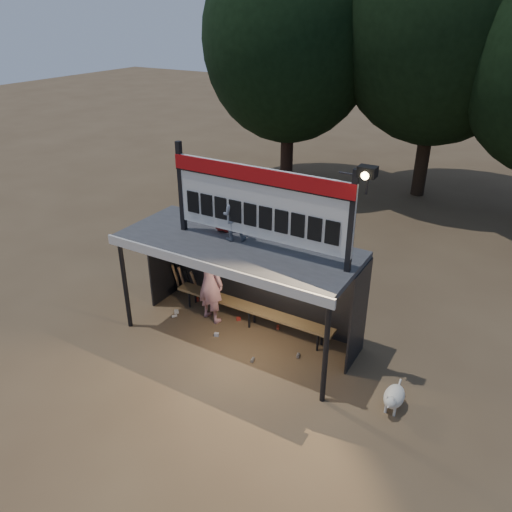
% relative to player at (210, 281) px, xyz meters
% --- Properties ---
extents(ground, '(80.00, 80.00, 0.00)m').
position_rel_player_xyz_m(ground, '(0.95, -0.29, -1.01)').
color(ground, brown).
rests_on(ground, ground).
extents(player, '(0.82, 0.63, 2.02)m').
position_rel_player_xyz_m(player, '(0.00, 0.00, 0.00)').
color(player, silver).
rests_on(player, ground).
extents(child_a, '(0.68, 0.65, 1.11)m').
position_rel_player_xyz_m(child_a, '(0.78, -0.19, 1.87)').
color(child_a, gray).
rests_on(child_a, dugout_shelter).
extents(child_b, '(0.47, 0.32, 0.93)m').
position_rel_player_xyz_m(child_b, '(0.37, 0.08, 1.78)').
color(child_b, maroon).
rests_on(child_b, dugout_shelter).
extents(dugout_shelter, '(5.10, 2.08, 2.32)m').
position_rel_player_xyz_m(dugout_shelter, '(0.95, -0.05, 0.84)').
color(dugout_shelter, '#39393B').
rests_on(dugout_shelter, ground).
extents(scoreboard_assembly, '(4.10, 0.27, 1.99)m').
position_rel_player_xyz_m(scoreboard_assembly, '(1.51, -0.30, 2.31)').
color(scoreboard_assembly, black).
rests_on(scoreboard_assembly, dugout_shelter).
extents(bench, '(4.00, 0.35, 0.48)m').
position_rel_player_xyz_m(bench, '(0.95, 0.26, -0.58)').
color(bench, olive).
rests_on(bench, ground).
extents(tree_left, '(6.46, 6.46, 9.27)m').
position_rel_player_xyz_m(tree_left, '(-3.05, 9.71, 4.50)').
color(tree_left, black).
rests_on(tree_left, ground).
extents(tree_mid, '(7.22, 7.22, 10.36)m').
position_rel_player_xyz_m(tree_mid, '(1.95, 11.21, 5.16)').
color(tree_mid, black).
rests_on(tree_mid, ground).
extents(dog, '(0.36, 0.81, 0.49)m').
position_rel_player_xyz_m(dog, '(4.55, -0.76, -0.73)').
color(dog, white).
rests_on(dog, ground).
extents(bats, '(0.68, 0.35, 0.84)m').
position_rel_player_xyz_m(bats, '(-1.15, 0.53, -0.58)').
color(bats, olive).
rests_on(bats, ground).
extents(litter, '(3.36, 1.47, 0.08)m').
position_rel_player_xyz_m(litter, '(0.51, -0.14, -0.97)').
color(litter, '#B2291E').
rests_on(litter, ground).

